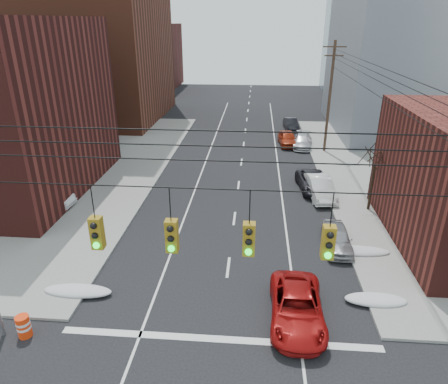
% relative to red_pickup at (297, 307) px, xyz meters
% --- Properties ---
extents(building_brick_tall, '(24.00, 20.00, 30.00)m').
position_rel_red_pickup_xyz_m(building_brick_tall, '(-27.42, 40.00, 14.28)').
color(building_brick_tall, brown).
rests_on(building_brick_tall, ground).
extents(building_brick_far, '(22.00, 18.00, 12.00)m').
position_rel_red_pickup_xyz_m(building_brick_far, '(-29.42, 66.00, 5.28)').
color(building_brick_far, '#471915').
rests_on(building_brick_far, ground).
extents(building_office, '(22.00, 20.00, 25.00)m').
position_rel_red_pickup_xyz_m(building_office, '(18.58, 36.00, 11.78)').
color(building_office, gray).
rests_on(building_office, ground).
extents(building_glass, '(20.00, 18.00, 22.00)m').
position_rel_red_pickup_xyz_m(building_glass, '(20.58, 62.00, 10.28)').
color(building_glass, gray).
rests_on(building_glass, ground).
extents(utility_pole_far, '(2.20, 0.28, 11.00)m').
position_rel_red_pickup_xyz_m(utility_pole_far, '(5.08, 26.00, 5.06)').
color(utility_pole_far, '#473323').
rests_on(utility_pole_far, ground).
extents(traffic_signals, '(17.00, 0.42, 2.02)m').
position_rel_red_pickup_xyz_m(traffic_signals, '(-3.33, -5.03, 6.45)').
color(traffic_signals, black).
rests_on(traffic_signals, ground).
extents(bare_tree, '(2.09, 2.20, 4.93)m').
position_rel_red_pickup_xyz_m(bare_tree, '(6.16, 12.00, 1.60)').
color(bare_tree, black).
rests_on(bare_tree, ground).
extents(snow_nw, '(3.50, 1.08, 0.42)m').
position_rel_red_pickup_xyz_m(snow_nw, '(-10.82, 1.00, -0.51)').
color(snow_nw, silver).
rests_on(snow_nw, ground).
extents(snow_ne, '(3.00, 1.08, 0.42)m').
position_rel_red_pickup_xyz_m(snow_ne, '(3.98, 1.50, -0.51)').
color(snow_ne, silver).
rests_on(snow_ne, ground).
extents(snow_east_far, '(4.00, 1.08, 0.42)m').
position_rel_red_pickup_xyz_m(snow_east_far, '(3.98, 6.00, -0.51)').
color(snow_east_far, silver).
rests_on(snow_east_far, ground).
extents(red_pickup, '(2.50, 5.23, 1.44)m').
position_rel_red_pickup_xyz_m(red_pickup, '(0.00, 0.00, 0.00)').
color(red_pickup, '#9C0E0E').
rests_on(red_pickup, ground).
extents(parked_car_a, '(1.65, 3.95, 1.34)m').
position_rel_red_pickup_xyz_m(parked_car_a, '(2.98, 6.64, -0.05)').
color(parked_car_a, '#A7A7AC').
rests_on(parked_car_a, ground).
extents(parked_car_b, '(2.21, 4.95, 1.58)m').
position_rel_red_pickup_xyz_m(parked_car_b, '(2.98, 14.23, 0.07)').
color(parked_car_b, white).
rests_on(parked_car_b, ground).
extents(parked_car_c, '(2.79, 5.18, 1.38)m').
position_rel_red_pickup_xyz_m(parked_car_c, '(2.69, 15.61, -0.03)').
color(parked_car_c, black).
rests_on(parked_car_c, ground).
extents(parked_car_d, '(2.44, 4.81, 1.34)m').
position_rel_red_pickup_xyz_m(parked_car_d, '(2.98, 27.50, -0.05)').
color(parked_car_d, silver).
rests_on(parked_car_d, ground).
extents(parked_car_e, '(2.14, 4.62, 1.53)m').
position_rel_red_pickup_xyz_m(parked_car_e, '(1.38, 28.15, 0.05)').
color(parked_car_e, maroon).
rests_on(parked_car_e, ground).
extents(parked_car_f, '(1.83, 4.23, 1.35)m').
position_rel_red_pickup_xyz_m(parked_car_f, '(2.24, 35.20, -0.04)').
color(parked_car_f, black).
rests_on(parked_car_f, ground).
extents(lot_car_a, '(4.45, 1.79, 1.44)m').
position_rel_red_pickup_xyz_m(lot_car_a, '(-17.38, 10.51, 0.15)').
color(lot_car_a, silver).
rests_on(lot_car_a, sidewalk_nw).
extents(lot_car_b, '(4.79, 3.01, 1.23)m').
position_rel_red_pickup_xyz_m(lot_car_b, '(-19.12, 19.46, 0.05)').
color(lot_car_b, '#AAAAAF').
rests_on(lot_car_b, sidewalk_nw).
extents(lot_car_c, '(4.68, 2.95, 1.26)m').
position_rel_red_pickup_xyz_m(lot_car_c, '(-22.06, 14.11, 0.06)').
color(lot_car_c, black).
rests_on(lot_car_c, sidewalk_nw).
extents(lot_car_d, '(4.81, 2.91, 1.53)m').
position_rel_red_pickup_xyz_m(lot_car_d, '(-19.58, 20.37, 0.20)').
color(lot_car_d, silver).
rests_on(lot_car_d, sidewalk_nw).
extents(construction_barrel, '(0.75, 0.75, 1.04)m').
position_rel_red_pickup_xyz_m(construction_barrel, '(-11.92, -1.97, -0.18)').
color(construction_barrel, '#F7370D').
rests_on(construction_barrel, ground).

